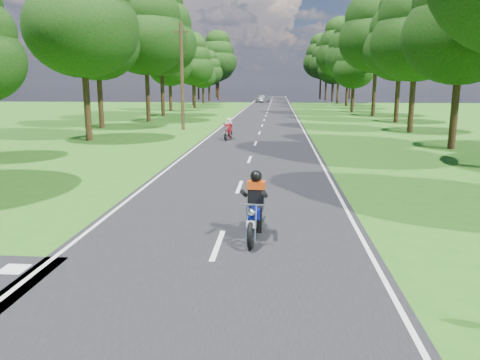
{
  "coord_description": "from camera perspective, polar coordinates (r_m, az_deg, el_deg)",
  "views": [
    {
      "loc": [
        1.29,
        -7.89,
        3.58
      ],
      "look_at": [
        0.34,
        4.0,
        1.1
      ],
      "focal_mm": 35.0,
      "sensor_mm": 36.0,
      "label": 1
    }
  ],
  "objects": [
    {
      "name": "ground",
      "position": [
        8.76,
        -4.4,
        -12.43
      ],
      "size": [
        160.0,
        160.0,
        0.0
      ],
      "primitive_type": "plane",
      "color": "#235D15",
      "rests_on": "ground"
    },
    {
      "name": "main_road",
      "position": [
        58.01,
        3.31,
        8.21
      ],
      "size": [
        7.0,
        140.0,
        0.02
      ],
      "primitive_type": "cube",
      "color": "black",
      "rests_on": "ground"
    },
    {
      "name": "road_markings",
      "position": [
        56.15,
        3.13,
        8.11
      ],
      "size": [
        7.4,
        140.0,
        0.01
      ],
      "color": "silver",
      "rests_on": "main_road"
    },
    {
      "name": "treeline",
      "position": [
        68.11,
        4.85,
        15.66
      ],
      "size": [
        40.0,
        115.35,
        14.78
      ],
      "color": "black",
      "rests_on": "ground"
    },
    {
      "name": "telegraph_pole",
      "position": [
        36.62,
        -7.09,
        12.44
      ],
      "size": [
        1.2,
        0.26,
        8.0
      ],
      "color": "#382616",
      "rests_on": "ground"
    },
    {
      "name": "rider_near_blue",
      "position": [
        10.86,
        1.84,
        -3.06
      ],
      "size": [
        0.74,
        1.92,
        1.57
      ],
      "primitive_type": null,
      "rotation": [
        0.0,
        0.0,
        -0.06
      ],
      "color": "#0C168C",
      "rests_on": "main_road"
    },
    {
      "name": "rider_far_red",
      "position": [
        30.03,
        -1.44,
        6.27
      ],
      "size": [
        0.77,
        1.71,
        1.38
      ],
      "primitive_type": null,
      "rotation": [
        0.0,
        0.0,
        -0.13
      ],
      "color": "maroon",
      "rests_on": "main_road"
    },
    {
      "name": "distant_car",
      "position": [
        87.92,
        2.78,
        9.89
      ],
      "size": [
        2.93,
        4.5,
        1.42
      ],
      "primitive_type": "imported",
      "rotation": [
        0.0,
        0.0,
        -0.33
      ],
      "color": "#B0B2B7",
      "rests_on": "main_road"
    }
  ]
}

